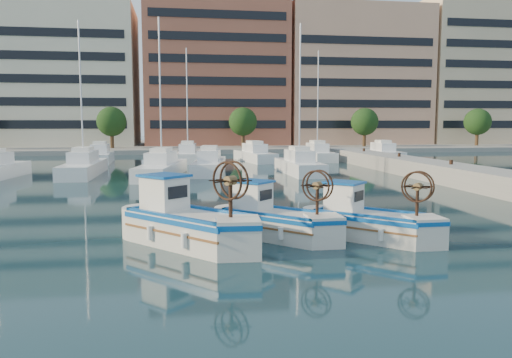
% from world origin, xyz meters
% --- Properties ---
extents(ground, '(300.00, 300.00, 0.00)m').
position_xyz_m(ground, '(0.00, 0.00, 0.00)').
color(ground, '#193842').
rests_on(ground, ground).
extents(quay, '(3.00, 60.00, 1.20)m').
position_xyz_m(quay, '(13.00, 8.00, 0.60)').
color(quay, gray).
rests_on(quay, ground).
extents(waterfront, '(180.00, 40.00, 25.60)m').
position_xyz_m(waterfront, '(9.23, 65.04, 11.10)').
color(waterfront, gray).
rests_on(waterfront, ground).
extents(yacht_marina, '(37.65, 23.50, 11.50)m').
position_xyz_m(yacht_marina, '(-2.53, 27.78, 0.53)').
color(yacht_marina, white).
rests_on(yacht_marina, ground).
extents(fishing_boat_a, '(4.24, 4.45, 2.82)m').
position_xyz_m(fishing_boat_a, '(-4.72, -0.86, 0.78)').
color(fishing_boat_a, silver).
rests_on(fishing_boat_a, ground).
extents(fishing_boat_b, '(3.77, 3.75, 2.44)m').
position_xyz_m(fishing_boat_b, '(-1.74, -0.27, 0.67)').
color(fishing_boat_b, silver).
rests_on(fishing_boat_b, ground).
extents(fishing_boat_c, '(3.73, 3.72, 2.42)m').
position_xyz_m(fishing_boat_c, '(1.37, -0.92, 0.67)').
color(fishing_boat_c, silver).
rests_on(fishing_boat_c, ground).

